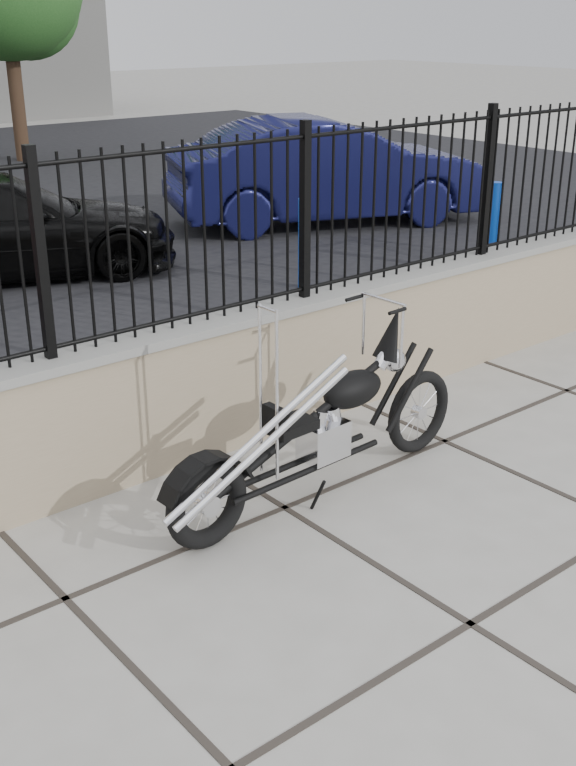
% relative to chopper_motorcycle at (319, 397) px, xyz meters
% --- Properties ---
extents(ground_plane, '(90.00, 90.00, 0.00)m').
position_rel_chopper_motorcycle_xyz_m(ground_plane, '(-0.26, -1.49, -0.69)').
color(ground_plane, '#99968E').
rests_on(ground_plane, ground).
extents(retaining_wall, '(14.00, 0.36, 0.96)m').
position_rel_chopper_motorcycle_xyz_m(retaining_wall, '(-0.26, 1.01, -0.21)').
color(retaining_wall, gray).
rests_on(retaining_wall, ground_plane).
extents(iron_fence, '(14.00, 0.08, 1.20)m').
position_rel_chopper_motorcycle_xyz_m(iron_fence, '(-0.26, 1.01, 0.87)').
color(iron_fence, black).
rests_on(iron_fence, retaining_wall).
extents(chopper_motorcycle, '(2.32, 0.50, 1.38)m').
position_rel_chopper_motorcycle_xyz_m(chopper_motorcycle, '(0.00, 0.00, 0.00)').
color(chopper_motorcycle, black).
rests_on(chopper_motorcycle, ground_plane).
extents(car_blue, '(4.88, 3.22, 1.52)m').
position_rel_chopper_motorcycle_xyz_m(car_blue, '(5.50, 6.14, 0.07)').
color(car_blue, '#10123E').
rests_on(car_blue, parking_lot).
extents(bollard_b, '(0.12, 0.12, 1.01)m').
position_rel_chopper_motorcycle_xyz_m(bollard_b, '(3.02, 3.71, -0.19)').
color(bollard_b, '#0E1ED2').
rests_on(bollard_b, ground_plane).
extents(bollard_c, '(0.16, 0.16, 1.09)m').
position_rel_chopper_motorcycle_xyz_m(bollard_c, '(5.13, 2.75, -0.15)').
color(bollard_c, blue).
rests_on(bollard_c, ground_plane).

